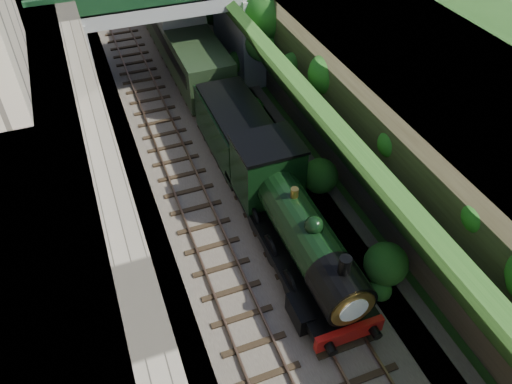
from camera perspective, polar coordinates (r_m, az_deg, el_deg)
trackbed at (r=31.31m, az=-7.78°, el=9.50°), size 10.00×90.00×0.20m
retaining_wall at (r=29.13m, az=-19.14°, el=12.65°), size 1.00×90.00×7.00m
street_plateau_left at (r=29.34m, az=-25.90°, el=10.88°), size 6.00×90.00×7.00m
street_plateau_right at (r=32.91m, az=8.57°, el=17.13°), size 8.00×90.00×6.25m
embankment_slope at (r=29.58m, az=2.53°, el=13.95°), size 4.35×90.00×6.44m
track_left at (r=30.94m, az=-11.41°, el=8.92°), size 2.50×90.00×0.20m
track_right at (r=31.46m, az=-5.67°, el=10.19°), size 2.50×90.00×0.20m
road_bridge at (r=33.14m, az=-8.69°, el=19.11°), size 16.00×6.40×7.25m
tree at (r=31.95m, az=1.63°, el=19.77°), size 3.60×3.80×6.60m
locomotive at (r=20.81m, az=4.38°, el=-3.62°), size 3.10×10.22×3.83m
tender at (r=26.20m, az=-2.32°, el=6.75°), size 2.70×6.00×3.05m
coach_front at (r=36.68m, az=-9.17°, el=17.90°), size 2.90×18.00×3.70m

